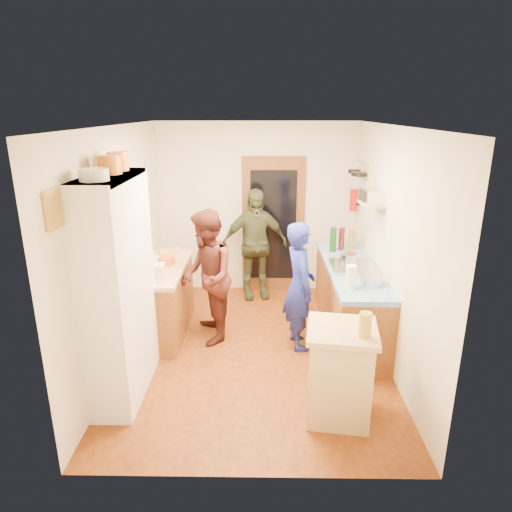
{
  "coord_description": "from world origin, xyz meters",
  "views": [
    {
      "loc": [
        0.09,
        -4.88,
        2.77
      ],
      "look_at": [
        0.01,
        0.15,
        1.14
      ],
      "focal_mm": 32.0,
      "sensor_mm": 36.0,
      "label": 1
    }
  ],
  "objects_px": {
    "right_counter_base": "(349,301)",
    "island_base": "(340,375)",
    "hutch_body": "(119,289)",
    "person_hob": "(302,287)",
    "person_back": "(255,244)",
    "person_left": "(209,276)"
  },
  "relations": [
    {
      "from": "hutch_body",
      "to": "person_hob",
      "type": "bearing_deg",
      "value": 26.24
    },
    {
      "from": "right_counter_base",
      "to": "island_base",
      "type": "distance_m",
      "value": 1.76
    },
    {
      "from": "island_base",
      "to": "person_back",
      "type": "height_order",
      "value": "person_back"
    },
    {
      "from": "hutch_body",
      "to": "person_left",
      "type": "bearing_deg",
      "value": 56.75
    },
    {
      "from": "person_left",
      "to": "person_back",
      "type": "relative_size",
      "value": 0.98
    },
    {
      "from": "person_hob",
      "to": "person_back",
      "type": "distance_m",
      "value": 1.64
    },
    {
      "from": "person_left",
      "to": "person_hob",
      "type": "bearing_deg",
      "value": 68.16
    },
    {
      "from": "person_hob",
      "to": "island_base",
      "type": "bearing_deg",
      "value": 179.29
    },
    {
      "from": "right_counter_base",
      "to": "person_hob",
      "type": "bearing_deg",
      "value": -149.09
    },
    {
      "from": "hutch_body",
      "to": "person_hob",
      "type": "xyz_separation_m",
      "value": [
        1.86,
        0.92,
        -0.33
      ]
    },
    {
      "from": "island_base",
      "to": "right_counter_base",
      "type": "bearing_deg",
      "value": 76.94
    },
    {
      "from": "island_base",
      "to": "person_left",
      "type": "distance_m",
      "value": 2.09
    },
    {
      "from": "hutch_body",
      "to": "island_base",
      "type": "xyz_separation_m",
      "value": [
        2.1,
        -0.42,
        -0.67
      ]
    },
    {
      "from": "right_counter_base",
      "to": "island_base",
      "type": "relative_size",
      "value": 2.56
    },
    {
      "from": "person_hob",
      "to": "hutch_body",
      "type": "bearing_deg",
      "value": 105.16
    },
    {
      "from": "island_base",
      "to": "person_back",
      "type": "xyz_separation_m",
      "value": [
        -0.82,
        2.86,
        0.41
      ]
    },
    {
      "from": "right_counter_base",
      "to": "hutch_body",
      "type": "bearing_deg",
      "value": -152.53
    },
    {
      "from": "island_base",
      "to": "person_hob",
      "type": "relative_size",
      "value": 0.56
    },
    {
      "from": "person_back",
      "to": "right_counter_base",
      "type": "bearing_deg",
      "value": -54.79
    },
    {
      "from": "island_base",
      "to": "person_back",
      "type": "bearing_deg",
      "value": 106.01
    },
    {
      "from": "island_base",
      "to": "hutch_body",
      "type": "bearing_deg",
      "value": 168.8
    },
    {
      "from": "island_base",
      "to": "person_hob",
      "type": "bearing_deg",
      "value": 100.37
    }
  ]
}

